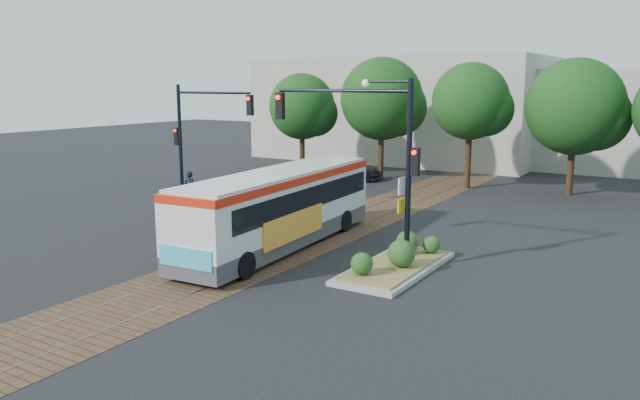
{
  "coord_description": "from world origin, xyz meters",
  "views": [
    {
      "loc": [
        13.05,
        -19.11,
        6.08
      ],
      "look_at": [
        0.59,
        1.11,
        1.6
      ],
      "focal_mm": 35.0,
      "sensor_mm": 36.0,
      "label": 1
    }
  ],
  "objects_px": {
    "officer": "(190,189)",
    "traffic_island": "(397,260)",
    "city_bus": "(280,205)",
    "signal_pole_main": "(374,142)",
    "signal_pole_left": "(196,128)",
    "parked_car": "(344,169)"
  },
  "relations": [
    {
      "from": "officer",
      "to": "traffic_island",
      "type": "bearing_deg",
      "value": 154.22
    },
    {
      "from": "city_bus",
      "to": "officer",
      "type": "bearing_deg",
      "value": 150.92
    },
    {
      "from": "signal_pole_main",
      "to": "signal_pole_left",
      "type": "height_order",
      "value": "signal_pole_main"
    },
    {
      "from": "signal_pole_main",
      "to": "signal_pole_left",
      "type": "relative_size",
      "value": 1.0
    },
    {
      "from": "traffic_island",
      "to": "signal_pole_main",
      "type": "relative_size",
      "value": 0.87
    },
    {
      "from": "officer",
      "to": "parked_car",
      "type": "height_order",
      "value": "officer"
    },
    {
      "from": "signal_pole_left",
      "to": "officer",
      "type": "bearing_deg",
      "value": -84.67
    },
    {
      "from": "city_bus",
      "to": "signal_pole_left",
      "type": "bearing_deg",
      "value": 147.39
    },
    {
      "from": "signal_pole_left",
      "to": "city_bus",
      "type": "bearing_deg",
      "value": -28.85
    },
    {
      "from": "city_bus",
      "to": "traffic_island",
      "type": "height_order",
      "value": "city_bus"
    },
    {
      "from": "city_bus",
      "to": "traffic_island",
      "type": "distance_m",
      "value": 5.12
    },
    {
      "from": "signal_pole_left",
      "to": "parked_car",
      "type": "bearing_deg",
      "value": 79.09
    },
    {
      "from": "parked_car",
      "to": "signal_pole_main",
      "type": "bearing_deg",
      "value": -165.48
    },
    {
      "from": "city_bus",
      "to": "parked_car",
      "type": "height_order",
      "value": "city_bus"
    },
    {
      "from": "officer",
      "to": "parked_car",
      "type": "bearing_deg",
      "value": -107.95
    },
    {
      "from": "traffic_island",
      "to": "signal_pole_main",
      "type": "xyz_separation_m",
      "value": [
        -0.96,
        0.09,
        3.83
      ]
    },
    {
      "from": "traffic_island",
      "to": "signal_pole_left",
      "type": "relative_size",
      "value": 0.87
    },
    {
      "from": "signal_pole_main",
      "to": "traffic_island",
      "type": "bearing_deg",
      "value": -5.36
    },
    {
      "from": "city_bus",
      "to": "officer",
      "type": "distance_m",
      "value": 9.07
    },
    {
      "from": "officer",
      "to": "city_bus",
      "type": "bearing_deg",
      "value": 146.74
    },
    {
      "from": "city_bus",
      "to": "traffic_island",
      "type": "bearing_deg",
      "value": -7.89
    },
    {
      "from": "city_bus",
      "to": "signal_pole_left",
      "type": "relative_size",
      "value": 1.81
    }
  ]
}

